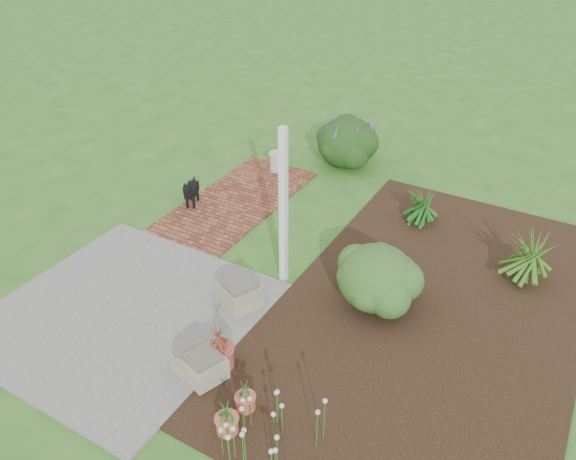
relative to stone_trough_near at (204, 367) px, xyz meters
The scene contains 18 objects.
ground 2.19m from the stone_trough_near, 102.71° to the left, with size 80.00×80.00×0.00m, color #296620.
concrete_patio 1.78m from the stone_trough_near, 167.66° to the left, with size 3.50×3.50×0.04m, color #60605D.
brick_path 4.45m from the stone_trough_near, 119.34° to the left, with size 1.60×3.50×0.04m, color #5F2B1E.
garden_bed 3.32m from the stone_trough_near, 52.46° to the left, with size 4.00×7.00×0.03m, color black.
veranda_post 2.47m from the stone_trough_near, 94.62° to the left, with size 0.10×0.10×2.50m, color white.
stone_trough_near is the anchor object (origin of this frame).
stone_trough_mid 0.16m from the stone_trough_near, behind, with size 0.42×0.42×0.28m, color gray.
stone_trough_far 1.42m from the stone_trough_near, 106.32° to the left, with size 0.51×0.51×0.34m, color #747157.
black_dog 4.29m from the stone_trough_near, 130.46° to the left, with size 0.35×0.58×0.53m.
cream_ceramic_urn 5.74m from the stone_trough_near, 112.20° to the left, with size 0.29×0.29×0.39m, color #C2B19F.
evergreen_shrub 2.71m from the stone_trough_near, 62.20° to the left, with size 1.11×1.11×0.94m, color #123D15.
agapanthus_clump_back 5.06m from the stone_trough_near, 53.70° to the left, with size 1.06×1.06×0.95m, color #133E0A, non-canonical shape.
agapanthus_clump_front 4.97m from the stone_trough_near, 77.47° to the left, with size 0.87×0.87×0.77m, color #104011, non-canonical shape.
pink_flower_patch 1.37m from the stone_trough_near, 20.85° to the right, with size 0.99×0.99×0.63m, color #113D0F, non-canonical shape.
terracotta_pot_bronze 0.26m from the stone_trough_near, 78.77° to the left, with size 0.36×0.36×0.29m, color #9F4035.
terracotta_pot_small_left 0.87m from the stone_trough_near, 35.89° to the right, with size 0.25×0.25×0.21m, color #B35F3C.
terracotta_pot_small_right 0.72m from the stone_trough_near, 11.52° to the right, with size 0.23×0.23×0.19m, color #B54E3D.
purple_flowering_bush 6.49m from the stone_trough_near, 99.64° to the left, with size 1.25×1.25×1.06m, color black.
Camera 1 is at (3.82, -5.83, 5.31)m, focal length 35.00 mm.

